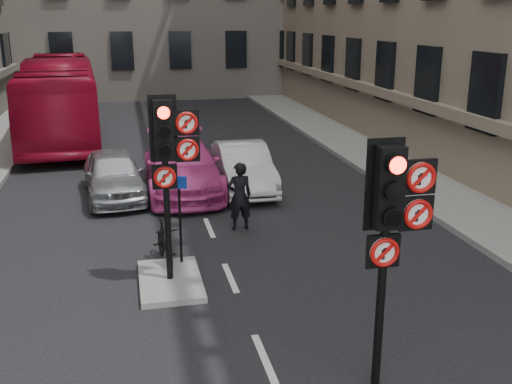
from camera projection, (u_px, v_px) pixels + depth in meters
name	position (u px, v px, depth m)	size (l,w,h in m)	color
pavement_right	(405.00, 170.00, 20.05)	(3.00, 50.00, 0.16)	gray
centre_island	(170.00, 281.00, 11.78)	(1.20, 2.00, 0.12)	gray
signal_near	(393.00, 214.00, 7.86)	(0.91, 0.40, 3.58)	black
signal_far	(169.00, 149.00, 11.03)	(0.91, 0.40, 3.58)	black
car_silver	(114.00, 174.00, 17.15)	(1.60, 3.98, 1.36)	#999CA0
car_white	(243.00, 167.00, 17.97)	(1.45, 4.14, 1.37)	silver
car_pink	(182.00, 166.00, 17.80)	(2.12, 5.22, 1.52)	#CE3C8E
bus_red	(60.00, 99.00, 25.09)	(2.81, 12.03, 3.35)	maroon
motorcycle	(165.00, 243.00, 12.59)	(0.43, 1.54, 0.92)	black
motorcyclist	(239.00, 196.00, 14.54)	(0.62, 0.41, 1.69)	black
info_sign	(180.00, 207.00, 12.16)	(0.32, 0.13, 1.87)	black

